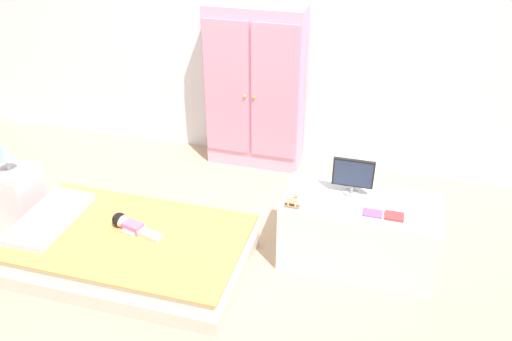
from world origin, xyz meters
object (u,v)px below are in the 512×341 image
Objects in this scene: doll at (128,224)px; wardrobe at (255,90)px; tv_stand at (358,232)px; book_red at (394,216)px; bed at (129,250)px; table_lamp at (4,153)px; rocking_horse_toy at (293,200)px; nightstand at (17,196)px; book_purple at (373,213)px; tv_monitor at (353,175)px.

wardrobe reaches higher than doll.
book_red is (0.21, -0.11, 0.25)m from tv_stand.
book_red reaches higher than bed.
tv_stand reaches higher than doll.
doll is at bearing -9.73° from table_lamp.
bed is 1.74m from book_red.
table_lamp is 1.84× the size of rocking_horse_toy.
bed is 3.61× the size of nightstand.
book_purple is 0.13m from book_red.
wardrobe reaches higher than rocking_horse_toy.
book_purple is at bearing 12.36° from bed.
bed is 0.18m from doll.
book_purple is at bearing -51.29° from tv_monitor.
doll reaches higher than bed.
bed is 13.43× the size of rocking_horse_toy.
tv_monitor is (1.40, 0.47, 0.34)m from doll.
table_lamp is at bearing 170.27° from doll.
wardrobe is 5.25× the size of tv_monitor.
tv_stand is 8.81× the size of book_red.
book_red is at bearing 0.00° from book_purple.
wardrobe is at bearing 74.61° from bed.
table_lamp is 0.15× the size of wardrobe.
wardrobe is 11.77× the size of book_purple.
wardrobe reaches higher than book_red.
table_lamp reaches higher than book_purple.
wardrobe is at bearing 73.26° from doll.
table_lamp is 1.80× the size of book_purple.
book_purple reaches higher than bed.
book_red is at bearing 11.42° from bed.
tv_monitor reaches higher than book_red.
doll is 1.62m from wardrobe.
table_lamp is 1.88× the size of book_red.
book_purple is (1.54, 0.34, 0.36)m from bed.
book_red is (0.13, 0.00, 0.00)m from book_purple.
nightstand is 1.63× the size of tv_monitor.
book_red is (1.24, -1.23, -0.21)m from wardrobe.
tv_monitor reaches higher than rocking_horse_toy.
bed is at bearing -165.07° from rocking_horse_toy.
tv_monitor is at bearing 6.97° from nightstand.
tv_monitor is (2.42, 0.30, 0.41)m from nightstand.
table_lamp reaches higher than tv_stand.
tv_stand is (2.50, 0.21, -0.34)m from table_lamp.
rocking_horse_toy is (2.08, 0.04, -0.05)m from table_lamp.
doll is 1.60m from book_purple.
tv_stand is at bearing -47.34° from wardrobe.
tv_monitor reaches higher than nightstand.
wardrobe is (1.47, 1.33, 0.12)m from table_lamp.
bed is at bearing -105.39° from wardrobe.
tv_stand reaches higher than nightstand.
doll is 1.07m from table_lamp.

